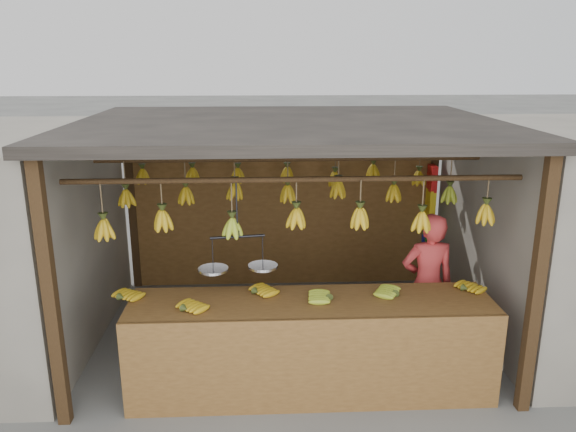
{
  "coord_description": "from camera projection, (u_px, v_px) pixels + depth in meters",
  "views": [
    {
      "loc": [
        -0.29,
        -5.74,
        3.03
      ],
      "look_at": [
        0.0,
        0.3,
        1.3
      ],
      "focal_mm": 35.0,
      "sensor_mm": 36.0,
      "label": 1
    }
  ],
  "objects": [
    {
      "name": "stall",
      "position": [
        288.0,
        156.0,
        6.13
      ],
      "size": [
        4.3,
        3.3,
        2.4
      ],
      "color": "black",
      "rests_on": "ground"
    },
    {
      "name": "balance_scale",
      "position": [
        238.0,
        263.0,
        5.04
      ],
      "size": [
        0.71,
        0.32,
        0.82
      ],
      "color": "black",
      "rests_on": "ground"
    },
    {
      "name": "vendor",
      "position": [
        427.0,
        284.0,
        5.79
      ],
      "size": [
        0.57,
        0.39,
        1.52
      ],
      "primitive_type": "imported",
      "rotation": [
        0.0,
        0.0,
        3.19
      ],
      "color": "#BF3333",
      "rests_on": "ground"
    },
    {
      "name": "bag_bundles",
      "position": [
        430.0,
        215.0,
        7.47
      ],
      "size": [
        0.08,
        0.26,
        1.32
      ],
      "color": "red",
      "rests_on": "ground"
    },
    {
      "name": "ground",
      "position": [
        289.0,
        333.0,
        6.36
      ],
      "size": [
        80.0,
        80.0,
        0.0
      ],
      "primitive_type": "plane",
      "color": "#5B5B57"
    },
    {
      "name": "hanging_bananas",
      "position": [
        289.0,
        194.0,
        5.92
      ],
      "size": [
        3.6,
        2.25,
        0.38
      ],
      "color": "#B78E13",
      "rests_on": "ground"
    },
    {
      "name": "counter",
      "position": [
        312.0,
        327.0,
        5.0
      ],
      "size": [
        3.5,
        0.75,
        0.96
      ],
      "color": "brown",
      "rests_on": "ground"
    }
  ]
}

